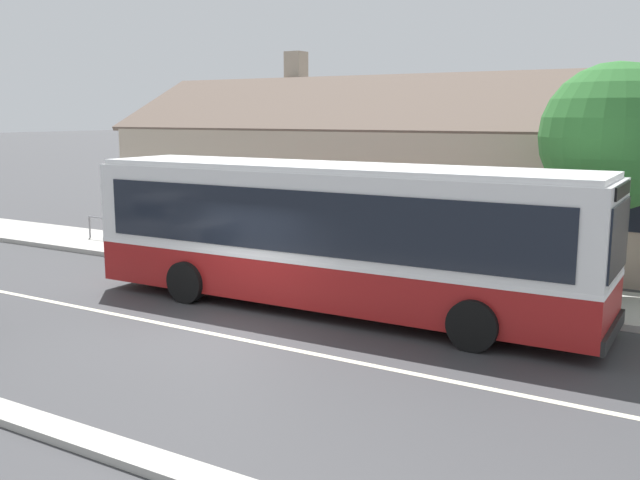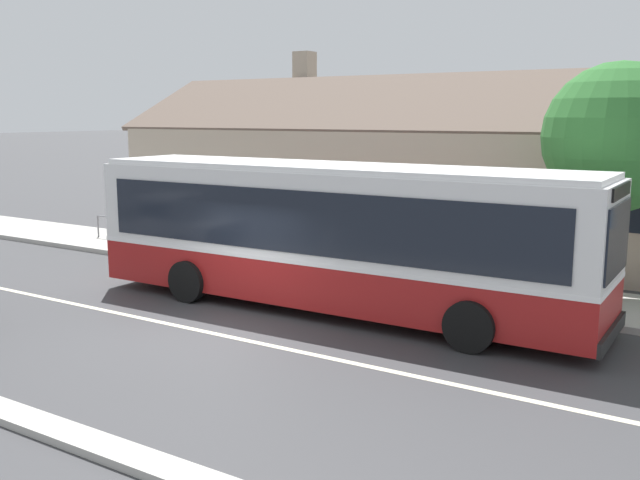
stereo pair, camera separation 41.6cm
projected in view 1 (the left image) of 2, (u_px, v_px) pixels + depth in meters
The scene contains 9 objects.
ground_plane at pixel (209, 333), 14.58m from camera, with size 300.00×300.00×0.00m, color #38383A.
sidewalk_far at pixel (349, 274), 19.64m from camera, with size 60.00×3.00×0.15m, color #ADAAA3.
curb_near at pixel (2, 412), 10.56m from camera, with size 60.00×0.50×0.12m, color #ADAAA3.
lane_divider_stripe at pixel (209, 333), 14.58m from camera, with size 60.00×0.16×0.01m, color beige.
community_building at pixel (426, 182), 24.98m from camera, with size 22.16×8.13×6.84m.
transit_bus at pixel (334, 233), 16.07m from camera, with size 12.08×2.89×3.32m.
bench_by_building at pixel (141, 238), 22.55m from camera, with size 1.65×0.51×0.94m.
street_tree_primary at pixel (618, 141), 16.22m from camera, with size 3.37×3.37×5.60m.
bike_rack at pixel (100, 224), 24.61m from camera, with size 1.16×0.06×0.78m.
Camera 1 is at (9.17, -10.86, 4.41)m, focal length 40.00 mm.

